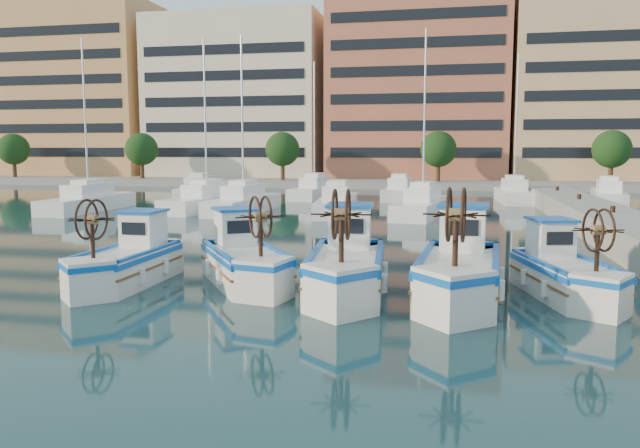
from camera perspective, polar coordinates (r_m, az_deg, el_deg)
The scene contains 8 objects.
ground at distance 18.92m, azimuth -5.20°, elevation -5.90°, with size 300.00×300.00×0.00m, color #1B4246.
waterfront at distance 83.06m, azimuth 14.73°, elevation 11.40°, with size 180.00×40.00×25.60m.
yacht_marina at distance 46.19m, azimuth 0.87°, elevation 2.32°, with size 38.98×23.49×11.50m.
fishing_boat_a at distance 20.31m, azimuth -17.13°, elevation -3.08°, with size 1.83×4.49×2.80m.
fishing_boat_b at distance 19.56m, azimuth -7.00°, elevation -3.12°, with size 3.99×4.73×2.89m.
fishing_boat_c at distance 18.20m, azimuth 2.50°, elevation -3.57°, with size 2.52×5.19×3.17m.
fishing_boat_d at distance 17.89m, azimuth 12.67°, elevation -3.84°, with size 2.48×5.31×3.26m.
fishing_boat_e at distance 19.00m, azimuth 21.41°, elevation -4.00°, with size 2.73×4.46×2.70m.
Camera 1 is at (5.45, -17.64, 4.16)m, focal length 35.00 mm.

